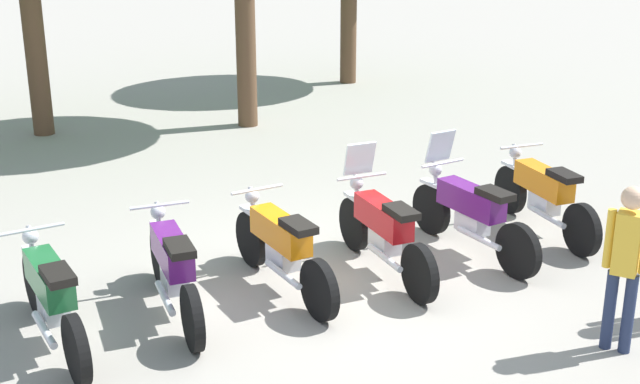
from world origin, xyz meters
TOP-DOWN VIEW (x-y plane):
  - ground_plane at (0.00, 0.00)m, footprint 80.00×80.00m
  - motorcycle_0 at (-2.99, -0.25)m, footprint 0.62×2.18m
  - motorcycle_1 at (-1.79, -0.03)m, footprint 0.62×2.19m
  - motorcycle_2 at (-0.60, 0.09)m, footprint 0.62×2.18m
  - motorcycle_3 at (0.59, 0.09)m, footprint 0.62×2.19m
  - motorcycle_4 at (1.78, 0.21)m, footprint 0.64×2.18m
  - motorcycle_5 at (2.98, 0.47)m, footprint 0.62×2.19m
  - person_1 at (1.87, -2.29)m, footprint 0.32×0.36m

SIDE VIEW (x-z plane):
  - ground_plane at x=0.00m, z-range 0.00..0.00m
  - motorcycle_0 at x=-2.99m, z-range 0.01..1.00m
  - motorcycle_1 at x=-1.79m, z-range 0.01..1.00m
  - motorcycle_2 at x=-0.60m, z-range 0.01..1.00m
  - motorcycle_5 at x=2.98m, z-range 0.01..1.00m
  - motorcycle_3 at x=0.59m, z-range -0.17..1.20m
  - motorcycle_4 at x=1.78m, z-range -0.17..1.20m
  - person_1 at x=1.87m, z-range 0.13..1.75m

